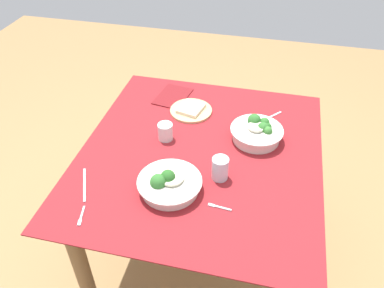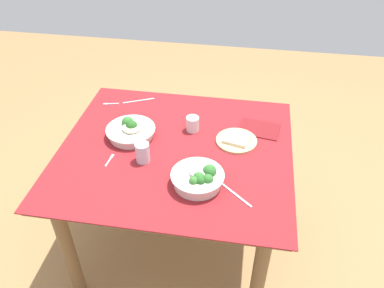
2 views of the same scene
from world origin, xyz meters
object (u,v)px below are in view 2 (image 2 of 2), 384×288
napkin_folded_upper (259,129)px  table_knife_left (236,195)px  broccoli_bowl_far (131,131)px  fork_by_far_bowl (110,160)px  bread_side_plate (236,140)px  table_knife_right (139,101)px  water_glass_side (193,124)px  broccoli_bowl_near (199,178)px  water_glass_center (143,153)px  fork_by_near_bowl (110,104)px

napkin_folded_upper → table_knife_left: bearing=-99.2°
broccoli_bowl_far → fork_by_far_bowl: 0.22m
bread_side_plate → table_knife_left: 0.40m
bread_side_plate → table_knife_right: 0.69m
water_glass_side → fork_by_far_bowl: (-0.37, -0.32, -0.04)m
broccoli_bowl_far → table_knife_left: (0.59, -0.35, -0.03)m
table_knife_right → table_knife_left: bearing=-72.8°
broccoli_bowl_near → bread_side_plate: (0.15, 0.35, -0.03)m
broccoli_bowl_far → table_knife_right: 0.35m
fork_by_far_bowl → table_knife_right: size_ratio=0.49×
broccoli_bowl_near → table_knife_left: 0.19m
water_glass_center → table_knife_left: bearing=-19.3°
broccoli_bowl_far → bread_side_plate: (0.56, 0.04, -0.02)m
bread_side_plate → fork_by_far_bowl: (-0.61, -0.25, -0.01)m
water_glass_side → fork_by_far_bowl: 0.49m
bread_side_plate → table_knife_right: bread_side_plate is taller
fork_by_far_bowl → table_knife_left: size_ratio=0.51×
table_knife_right → fork_by_near_bowl: bearing=175.9°
table_knife_right → fork_by_far_bowl: bearing=-114.8°
fork_by_far_bowl → napkin_folded_upper: size_ratio=0.43×
napkin_folded_upper → fork_by_near_bowl: bearing=172.7°
broccoli_bowl_far → napkin_folded_upper: size_ratio=1.20×
fork_by_far_bowl → napkin_folded_upper: (0.72, 0.38, 0.00)m
fork_by_far_bowl → table_knife_right: bearing=6.5°
fork_by_near_bowl → table_knife_right: bearing=-171.6°
bread_side_plate → water_glass_side: bearing=165.1°
broccoli_bowl_far → water_glass_side: size_ratio=3.20×
water_glass_side → water_glass_center: bearing=-124.1°
broccoli_bowl_near → water_glass_center: same height
broccoli_bowl_far → bread_side_plate: 0.56m
broccoli_bowl_near → water_glass_center: 0.32m
napkin_folded_upper → broccoli_bowl_near: bearing=-118.6°
water_glass_center → water_glass_side: size_ratio=1.25×
broccoli_bowl_far → napkin_folded_upper: broccoli_bowl_far is taller
water_glass_center → table_knife_left: size_ratio=0.55×
table_knife_left → napkin_folded_upper: size_ratio=0.85×
broccoli_bowl_far → water_glass_center: 0.22m
fork_by_far_bowl → table_knife_right: same height
fork_by_near_bowl → broccoli_bowl_near: bearing=123.4°
broccoli_bowl_far → fork_by_near_bowl: size_ratio=2.78×
water_glass_center → table_knife_left: water_glass_center is taller
broccoli_bowl_far → napkin_folded_upper: 0.70m
fork_by_far_bowl → fork_by_near_bowl: size_ratio=1.01×
water_glass_side → table_knife_left: bearing=-59.2°
table_knife_left → water_glass_center: bearing=-158.3°
water_glass_center → fork_by_far_bowl: water_glass_center is taller
broccoli_bowl_near → table_knife_left: broccoli_bowl_near is taller
fork_by_far_bowl → napkin_folded_upper: bearing=-56.4°
water_glass_side → napkin_folded_upper: 0.37m
broccoli_bowl_far → fork_by_near_bowl: 0.36m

